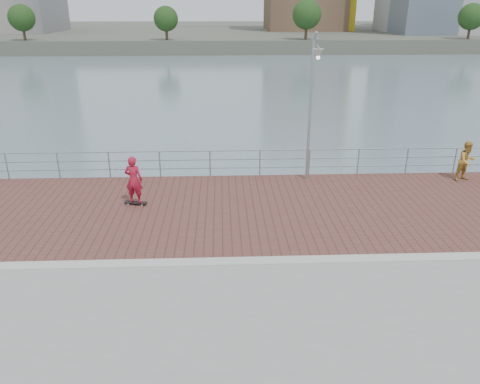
{
  "coord_description": "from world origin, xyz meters",
  "views": [
    {
      "loc": [
        -0.55,
        -11.28,
        6.69
      ],
      "look_at": [
        0.0,
        2.0,
        1.3
      ],
      "focal_mm": 35.0,
      "sensor_mm": 36.0,
      "label": 1
    }
  ],
  "objects_px": {
    "street_lamp": "(314,84)",
    "bystander": "(467,161)",
    "guardrail": "(235,160)",
    "skateboarder": "(134,180)"
  },
  "relations": [
    {
      "from": "street_lamp",
      "to": "skateboarder",
      "type": "height_order",
      "value": "street_lamp"
    },
    {
      "from": "skateboarder",
      "to": "street_lamp",
      "type": "bearing_deg",
      "value": -151.73
    },
    {
      "from": "bystander",
      "to": "guardrail",
      "type": "bearing_deg",
      "value": 158.66
    },
    {
      "from": "guardrail",
      "to": "street_lamp",
      "type": "height_order",
      "value": "street_lamp"
    },
    {
      "from": "street_lamp",
      "to": "bystander",
      "type": "bearing_deg",
      "value": -0.11
    },
    {
      "from": "street_lamp",
      "to": "skateboarder",
      "type": "bearing_deg",
      "value": -163.15
    },
    {
      "from": "skateboarder",
      "to": "bystander",
      "type": "relative_size",
      "value": 1.06
    },
    {
      "from": "guardrail",
      "to": "skateboarder",
      "type": "height_order",
      "value": "skateboarder"
    },
    {
      "from": "guardrail",
      "to": "skateboarder",
      "type": "bearing_deg",
      "value": -141.58
    },
    {
      "from": "guardrail",
      "to": "skateboarder",
      "type": "xyz_separation_m",
      "value": [
        -3.63,
        -2.88,
        0.27
      ]
    }
  ]
}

